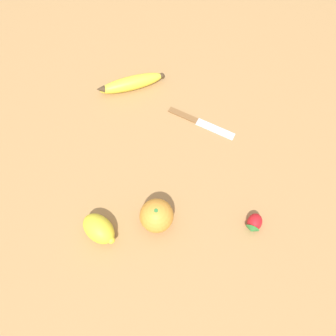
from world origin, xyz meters
name	(u,v)px	position (x,y,z in m)	size (l,w,h in m)	color
ground_plane	(153,137)	(0.00, 0.00, 0.00)	(3.00, 3.00, 0.00)	#A87A47
banana	(130,83)	(-0.17, -0.05, 0.02)	(0.08, 0.20, 0.04)	yellow
orange	(156,216)	(0.23, -0.01, 0.04)	(0.08, 0.08, 0.08)	orange
strawberry	(254,223)	(0.26, 0.22, 0.02)	(0.06, 0.05, 0.03)	red
lemon	(99,229)	(0.24, -0.14, 0.03)	(0.10, 0.10, 0.06)	yellow
paring_knife	(198,122)	(-0.04, 0.13, 0.00)	(0.12, 0.17, 0.01)	silver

